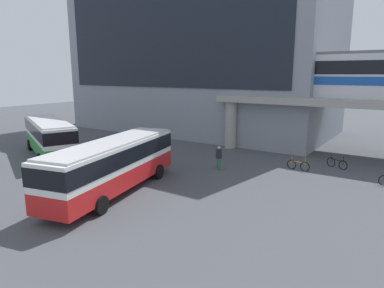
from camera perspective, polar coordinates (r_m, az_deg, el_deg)
ground_plane at (r=28.22m, az=-1.20°, el=-3.01°), size 120.00×120.00×0.00m
station_building at (r=44.62m, az=1.82°, el=15.98°), size 31.49×16.00×21.01m
bus_main at (r=21.12m, az=-12.95°, el=-2.78°), size 4.94×11.33×3.22m
bus_secondary at (r=32.45m, az=-22.79°, el=1.60°), size 11.11×6.85×3.22m
bicycle_orange at (r=27.04m, az=17.28°, el=-3.41°), size 1.78×0.28×1.04m
bicycle_black at (r=28.65m, az=23.01°, el=-2.99°), size 1.66×0.78×1.04m
pedestrian_near_building at (r=25.81m, az=4.50°, el=-2.46°), size 0.42×0.32×1.82m
pedestrian_walking_across at (r=31.17m, az=-5.50°, el=-0.26°), size 0.41×0.32×1.58m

